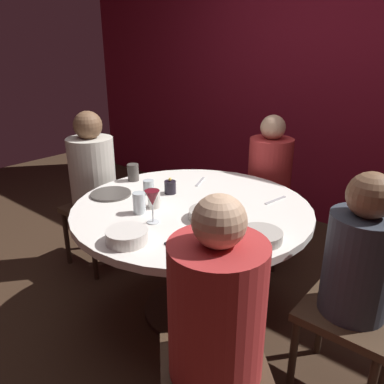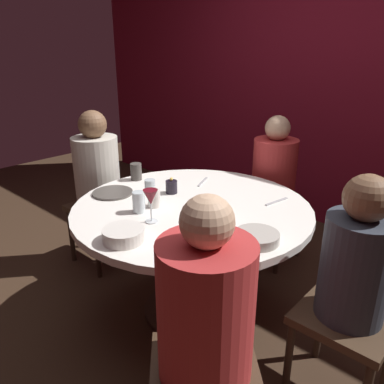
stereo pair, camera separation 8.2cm
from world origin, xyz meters
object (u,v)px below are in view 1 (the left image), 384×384
at_px(bowl_small_white, 260,236).
at_px(cup_center_front, 154,199).
at_px(seated_diner_front_right, 217,314).
at_px(seated_diner_right, 358,266).
at_px(wine_glass, 152,199).
at_px(seated_diner_back, 270,173).
at_px(dining_table, 192,228).
at_px(bowl_serving_large, 127,236).
at_px(candle_holder, 170,187).
at_px(cell_phone, 178,248).
at_px(seated_diner_left, 93,174).
at_px(cup_near_candle, 133,172).
at_px(bowl_salad_center, 210,214).
at_px(dinner_plate, 111,194).
at_px(cup_by_left_diner, 149,187).
at_px(cup_by_right_diner, 139,203).

distance_m(bowl_small_white, cup_center_front, 0.66).
distance_m(seated_diner_front_right, bowl_small_white, 0.55).
relative_size(seated_diner_right, bowl_small_white, 5.39).
bearing_deg(wine_glass, seated_diner_back, 89.70).
xyz_separation_m(dining_table, bowl_serving_large, (0.05, -0.53, 0.18)).
distance_m(candle_holder, cell_phone, 0.69).
bearing_deg(seated_diner_left, bowl_small_white, -4.86).
relative_size(cell_phone, cup_near_candle, 1.23).
height_order(seated_diner_right, cell_phone, seated_diner_right).
bearing_deg(cup_center_front, seated_diner_front_right, -31.87).
bearing_deg(bowl_small_white, bowl_serving_large, -138.85).
bearing_deg(dining_table, bowl_small_white, -13.42).
relative_size(seated_diner_front_right, candle_holder, 11.42).
distance_m(candle_holder, bowl_salad_center, 0.43).
xyz_separation_m(dinner_plate, cup_near_candle, (-0.10, 0.27, 0.05)).
bearing_deg(seated_diner_front_right, cup_center_front, 13.13).
relative_size(bowl_small_white, cup_near_candle, 1.83).
relative_size(seated_diner_back, cup_near_candle, 9.94).
distance_m(seated_diner_left, cup_center_front, 0.80).
distance_m(candle_holder, cup_by_left_diner, 0.13).
distance_m(candle_holder, cup_center_front, 0.23).
distance_m(seated_diner_back, cup_near_candle, 1.01).
xyz_separation_m(seated_diner_back, candle_holder, (-0.22, -0.85, 0.07)).
bearing_deg(cup_by_right_diner, cup_center_front, 86.80).
relative_size(candle_holder, bowl_serving_large, 0.52).
bearing_deg(bowl_serving_large, dining_table, 95.43).
distance_m(dining_table, bowl_salad_center, 0.27).
distance_m(seated_diner_front_right, candle_holder, 1.13).
distance_m(seated_diner_front_right, cup_near_candle, 1.44).
relative_size(seated_diner_right, cup_near_candle, 9.86).
height_order(wine_glass, cup_near_candle, wine_glass).
height_order(wine_glass, bowl_serving_large, wine_glass).
relative_size(dinner_plate, bowl_serving_large, 1.25).
relative_size(wine_glass, dinner_plate, 0.72).
xyz_separation_m(dinner_plate, cup_center_front, (0.34, 0.04, 0.04)).
relative_size(seated_diner_back, bowl_small_white, 5.43).
relative_size(seated_diner_back, cell_phone, 8.05).
distance_m(cell_phone, cup_near_candle, 0.99).
bearing_deg(candle_holder, wine_glass, -59.15).
xyz_separation_m(bowl_salad_center, cup_by_right_diner, (-0.34, -0.18, 0.03)).
height_order(seated_diner_right, wine_glass, seated_diner_right).
bearing_deg(dining_table, seated_diner_left, 180.00).
height_order(seated_diner_back, cup_by_left_diner, seated_diner_back).
bearing_deg(bowl_salad_center, seated_diner_front_right, -50.79).
height_order(seated_diner_left, seated_diner_right, seated_diner_left).
height_order(candle_holder, cup_near_candle, cup_near_candle).
relative_size(seated_diner_left, cup_by_left_diner, 13.64).
distance_m(cell_phone, cup_by_right_diner, 0.45).
height_order(seated_diner_front_right, candle_holder, seated_diner_front_right).
height_order(candle_holder, wine_glass, wine_glass).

